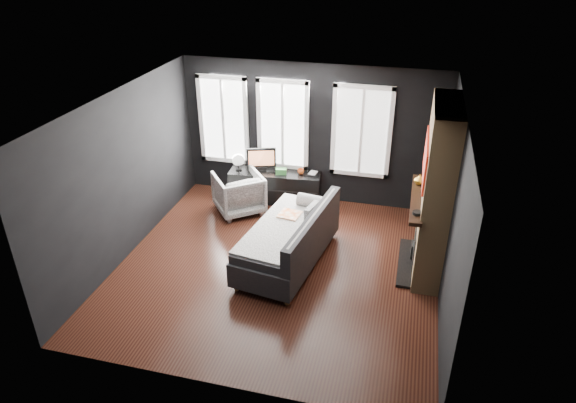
% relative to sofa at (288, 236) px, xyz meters
% --- Properties ---
extents(floor, '(5.00, 5.00, 0.00)m').
position_rel_sofa_xyz_m(floor, '(-0.12, -0.20, -0.48)').
color(floor, black).
rests_on(floor, ground).
extents(ceiling, '(5.00, 5.00, 0.00)m').
position_rel_sofa_xyz_m(ceiling, '(-0.12, -0.20, 2.22)').
color(ceiling, white).
rests_on(ceiling, ground).
extents(wall_back, '(5.00, 0.02, 2.70)m').
position_rel_sofa_xyz_m(wall_back, '(-0.12, 2.30, 0.87)').
color(wall_back, black).
rests_on(wall_back, ground).
extents(wall_left, '(0.02, 5.00, 2.70)m').
position_rel_sofa_xyz_m(wall_left, '(-2.62, -0.20, 0.87)').
color(wall_left, black).
rests_on(wall_left, ground).
extents(wall_right, '(0.02, 5.00, 2.70)m').
position_rel_sofa_xyz_m(wall_right, '(2.38, -0.20, 0.87)').
color(wall_right, black).
rests_on(wall_right, ground).
extents(windows, '(4.00, 0.16, 1.76)m').
position_rel_sofa_xyz_m(windows, '(-0.57, 2.26, 1.90)').
color(windows, white).
rests_on(windows, wall_back).
extents(fireplace, '(0.70, 1.62, 2.70)m').
position_rel_sofa_xyz_m(fireplace, '(2.18, 0.40, 0.87)').
color(fireplace, '#93724C').
rests_on(fireplace, floor).
extents(sofa, '(1.44, 2.37, 0.96)m').
position_rel_sofa_xyz_m(sofa, '(0.00, 0.00, 0.00)').
color(sofa, '#232326').
rests_on(sofa, floor).
extents(stripe_pillow, '(0.18, 0.40, 0.39)m').
position_rel_sofa_xyz_m(stripe_pillow, '(0.30, 0.36, 0.21)').
color(stripe_pillow, gray).
rests_on(stripe_pillow, sofa).
extents(armchair, '(1.14, 1.13, 0.86)m').
position_rel_sofa_xyz_m(armchair, '(-1.32, 1.42, -0.05)').
color(armchair, white).
rests_on(armchair, floor).
extents(media_console, '(1.82, 0.70, 0.61)m').
position_rel_sofa_xyz_m(media_console, '(-0.77, 2.04, -0.17)').
color(media_console, black).
rests_on(media_console, floor).
extents(monitor, '(0.58, 0.30, 0.51)m').
position_rel_sofa_xyz_m(monitor, '(-1.05, 2.05, 0.39)').
color(monitor, black).
rests_on(monitor, media_console).
extents(desk_fan, '(0.31, 0.31, 0.34)m').
position_rel_sofa_xyz_m(desk_fan, '(-1.49, 1.94, 0.30)').
color(desk_fan, '#A8A8A8').
rests_on(desk_fan, media_console).
extents(mug, '(0.13, 0.11, 0.13)m').
position_rel_sofa_xyz_m(mug, '(-0.27, 2.06, 0.20)').
color(mug, orange).
rests_on(mug, media_console).
extents(book, '(0.15, 0.04, 0.20)m').
position_rel_sofa_xyz_m(book, '(-0.11, 2.16, 0.23)').
color(book, tan).
rests_on(book, media_console).
extents(storage_box, '(0.23, 0.17, 0.11)m').
position_rel_sofa_xyz_m(storage_box, '(-0.63, 1.97, 0.19)').
color(storage_box, '#2F6E31').
rests_on(storage_box, media_console).
extents(mantel_vase, '(0.20, 0.20, 0.16)m').
position_rel_sofa_xyz_m(mantel_vase, '(1.93, 0.85, 0.83)').
color(mantel_vase, gold).
rests_on(mantel_vase, fireplace).
extents(mantel_clock, '(0.15, 0.15, 0.04)m').
position_rel_sofa_xyz_m(mantel_clock, '(1.93, -0.15, 0.77)').
color(mantel_clock, black).
rests_on(mantel_clock, fireplace).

